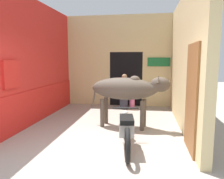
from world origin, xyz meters
name	(u,v)px	position (x,y,z in m)	size (l,w,h in m)	color
ground_plane	(80,162)	(0.00, 0.00, 0.00)	(30.00, 30.00, 0.00)	#9E9389
wall_left_shopfront	(35,64)	(-2.09, 2.44, 1.67)	(0.25, 4.91, 3.46)	red
wall_back_with_doorway	(122,69)	(0.14, 5.20, 1.43)	(4.00, 0.93, 3.46)	#D1BC84
wall_right_with_door	(185,63)	(2.09, 2.40, 1.71)	(0.22, 4.91, 3.46)	#D1BC84
cow	(127,89)	(0.62, 2.16, 1.02)	(2.10, 0.83, 1.42)	#4C4238
motorcycle_near	(126,128)	(0.73, 0.74, 0.42)	(0.58, 1.85, 0.75)	black
shopkeeper_seated	(124,91)	(0.31, 4.40, 0.66)	(0.41, 0.33, 1.27)	#282833
plastic_stool	(132,102)	(0.59, 4.46, 0.24)	(0.29, 0.29, 0.45)	#DB6093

